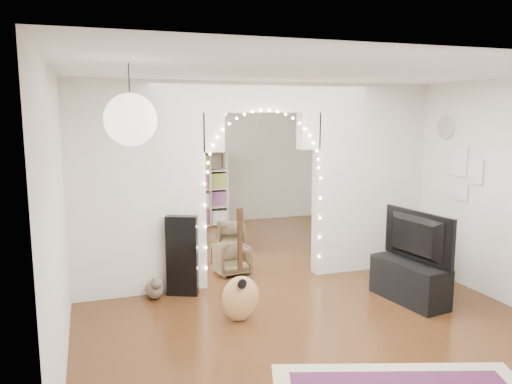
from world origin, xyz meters
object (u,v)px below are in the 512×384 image
object	(u,v)px
dining_chair_right	(231,259)
dining_table	(164,195)
acoustic_guitar	(240,280)
bookcase	(191,189)
floor_speaker	(426,250)
dining_chair_left	(231,235)
media_console	(409,281)

from	to	relation	value
dining_chair_right	dining_table	bearing A→B (deg)	92.25
acoustic_guitar	dining_chair_right	bearing A→B (deg)	60.38
bookcase	dining_table	distance (m)	0.55
floor_speaker	dining_table	bearing A→B (deg)	114.28
dining_table	dining_chair_left	distance (m)	2.03
floor_speaker	media_console	xyz separation A→B (m)	(-0.75, -0.68, -0.14)
dining_chair_left	floor_speaker	bearing A→B (deg)	-37.30
acoustic_guitar	dining_chair_right	distance (m)	1.67
acoustic_guitar	bookcase	bearing A→B (deg)	67.78
bookcase	media_console	bearing A→B (deg)	-84.16
dining_chair_left	dining_chair_right	bearing A→B (deg)	-95.34
floor_speaker	dining_chair_left	size ratio (longest dim) A/B	1.65
media_console	bookcase	size ratio (longest dim) A/B	0.65
media_console	dining_chair_right	xyz separation A→B (m)	(-1.79, 1.71, -0.03)
floor_speaker	bookcase	distance (m)	4.87
bookcase	dining_chair_left	xyz separation A→B (m)	(0.33, -1.78, -0.55)
media_console	acoustic_guitar	bearing A→B (deg)	168.49
bookcase	dining_table	xyz separation A→B (m)	(-0.54, -0.02, -0.08)
bookcase	dining_table	size ratio (longest dim) A/B	1.16
dining_table	acoustic_guitar	bearing A→B (deg)	-97.81
floor_speaker	bookcase	bearing A→B (deg)	108.96
bookcase	dining_table	bearing A→B (deg)	168.06
bookcase	dining_chair_right	bearing A→B (deg)	-104.85
bookcase	dining_chair_right	world-z (taller)	bookcase
acoustic_guitar	dining_chair_left	bearing A→B (deg)	58.68
dining_chair_left	dining_chair_right	size ratio (longest dim) A/B	1.00
acoustic_guitar	floor_speaker	xyz separation A→B (m)	(2.90, 0.59, -0.08)
bookcase	dining_chair_left	world-z (taller)	bookcase
acoustic_guitar	media_console	xyz separation A→B (m)	(2.14, -0.09, -0.22)
media_console	dining_chair_left	distance (m)	3.38
media_console	dining_chair_left	size ratio (longest dim) A/B	2.10
acoustic_guitar	floor_speaker	bearing A→B (deg)	-5.76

